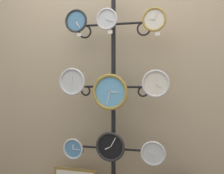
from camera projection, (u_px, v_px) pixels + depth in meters
shop_wall at (118, 55)px, 2.49m from camera, size 4.40×0.04×2.80m
display_stand at (113, 124)px, 2.36m from camera, size 0.76×0.33×1.95m
clock_top_left at (76, 21)px, 2.35m from camera, size 0.21×0.04×0.21m
clock_top_center at (107, 19)px, 2.24m from camera, size 0.19×0.04×0.19m
clock_top_right at (154, 20)px, 2.16m from camera, size 0.20×0.04×0.20m
clock_middle_left at (72, 82)px, 2.33m from camera, size 0.25×0.04×0.25m
clock_middle_center at (110, 92)px, 2.27m from camera, size 0.32×0.04×0.32m
clock_middle_right at (156, 84)px, 2.16m from camera, size 0.23×0.04×0.23m
clock_bottom_left at (73, 149)px, 2.37m from camera, size 0.19×0.04×0.19m
clock_bottom_center at (111, 147)px, 2.27m from camera, size 0.26×0.04×0.26m
clock_bottom_right at (153, 153)px, 2.16m from camera, size 0.21×0.04×0.21m
price_tag_upper at (79, 35)px, 2.34m from camera, size 0.04×0.00×0.03m
price_tag_mid at (110, 32)px, 2.23m from camera, size 0.04×0.00×0.03m
price_tag_lower at (157, 34)px, 2.15m from camera, size 0.04×0.00×0.03m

